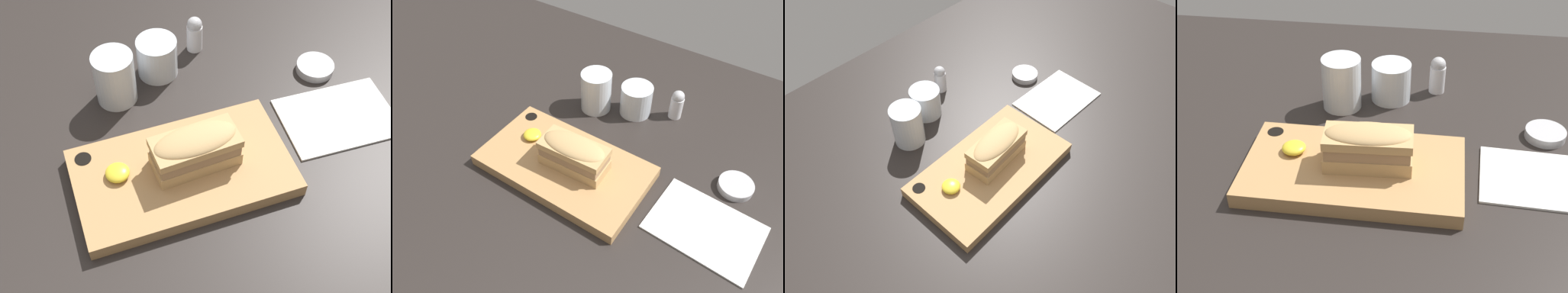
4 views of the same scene
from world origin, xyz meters
The scene contains 9 objects.
dining_table centered at (0.00, 0.00, 1.00)cm, with size 198.88×113.30×2.00cm.
serving_board centered at (1.19, -1.96, 3.32)cm, with size 35.29×19.70×2.69cm.
sandwich centered at (3.61, -1.60, 8.32)cm, with size 14.28×7.16×6.88cm.
mustard_dollop centered at (-8.98, 0.04, 5.41)cm, with size 3.94×3.94×1.58cm.
water_glass centered at (-4.46, 19.09, 6.39)cm, with size 7.44×7.44×10.11cm.
wine_glass centered at (4.58, 23.03, 5.55)cm, with size 7.66×7.66×7.61cm.
napkin centered at (31.77, 1.06, 2.20)cm, with size 20.90×15.20×0.40cm.
salt_shaker centered at (13.45, 27.07, 5.84)cm, with size 3.13×3.13×7.55cm.
condiment_dish centered at (33.35, 13.45, 2.79)cm, with size 7.17×7.17×1.59cm.
Camera 2 is at (34.83, -43.18, 64.83)cm, focal length 35.00 mm.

